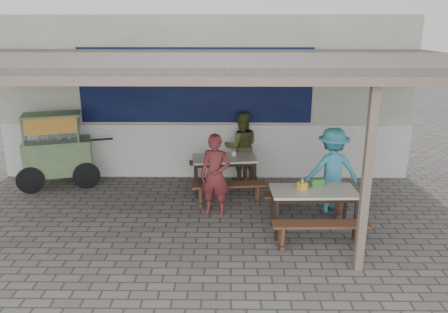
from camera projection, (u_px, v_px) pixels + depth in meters
name	position (u px, v px, depth m)	size (l,w,h in m)	color
ground	(196.00, 237.00, 7.06)	(60.00, 60.00, 0.00)	#66635C
back_wall	(206.00, 97.00, 9.98)	(9.00, 1.28, 3.50)	beige
warung_roof	(198.00, 62.00, 7.13)	(9.00, 4.21, 2.81)	#5D5450
table_left	(224.00, 161.00, 8.76)	(1.35, 0.82, 0.75)	beige
bench_left_street	(229.00, 190.00, 8.19)	(1.40, 0.44, 0.45)	brown
bench_left_wall	(221.00, 166.00, 9.54)	(1.40, 0.44, 0.45)	brown
table_right	(313.00, 195.00, 7.05)	(1.38, 0.71, 0.75)	beige
bench_right_street	(320.00, 230.00, 6.58)	(1.47, 0.32, 0.45)	brown
bench_right_wall	(305.00, 200.00, 7.71)	(1.47, 0.32, 0.45)	brown
vendor_cart	(57.00, 147.00, 9.13)	(1.84, 1.14, 1.55)	#779664
patron_street_side	(215.00, 175.00, 7.73)	(0.54, 0.36, 1.49)	maroon
patron_wall_side	(241.00, 147.00, 9.46)	(0.74, 0.57, 1.52)	#4E5428
patron_right_table	(332.00, 170.00, 7.90)	(1.01, 0.58, 1.56)	teal
tissue_box	(302.00, 186.00, 7.03)	(0.12, 0.12, 0.12)	gold
donation_box	(317.00, 182.00, 7.17)	(0.20, 0.13, 0.13)	#397E38
condiment_jar	(234.00, 153.00, 8.84)	(0.09, 0.09, 0.10)	white
condiment_bowl	(215.00, 155.00, 8.80)	(0.18, 0.18, 0.04)	silver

